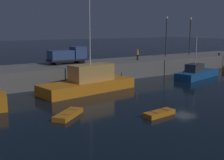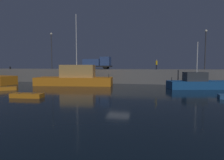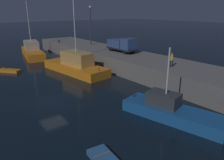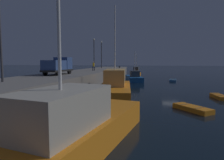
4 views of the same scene
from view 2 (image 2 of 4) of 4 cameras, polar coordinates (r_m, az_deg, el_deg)
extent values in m
plane|color=black|center=(21.21, 1.92, -4.01)|extent=(320.00, 320.00, 0.00)
cube|color=slate|center=(36.04, 6.25, 1.30)|extent=(63.38, 7.73, 2.38)
cube|color=#195193|center=(28.29, 25.23, -1.29)|extent=(9.27, 4.66, 1.02)
cube|color=#33383D|center=(27.80, 23.51, 0.95)|extent=(3.10, 2.34, 1.19)
cylinder|color=silver|center=(27.88, 24.09, 6.29)|extent=(0.14, 0.14, 4.01)
cylinder|color=#262626|center=(26.68, 17.38, 0.25)|extent=(0.10, 0.10, 0.50)
cube|color=orange|center=(30.68, -11.14, -0.35)|extent=(12.22, 5.27, 1.24)
cube|color=tan|center=(30.44, -10.18, 2.63)|extent=(5.47, 3.05, 1.95)
cylinder|color=silver|center=(30.74, -10.62, 11.73)|extent=(0.14, 0.14, 7.78)
cylinder|color=#262626|center=(29.59, -0.97, 1.25)|extent=(0.10, 0.10, 0.50)
cube|color=orange|center=(20.13, -24.02, -4.24)|extent=(3.13, 1.34, 0.41)
cube|color=olive|center=(20.45, -25.65, -3.52)|extent=(0.17, 0.94, 0.04)
cube|color=olive|center=(19.77, -22.37, -3.68)|extent=(0.17, 0.94, 0.04)
cube|color=orange|center=(27.43, -30.20, -2.27)|extent=(3.47, 3.08, 0.41)
cube|color=olive|center=(27.36, -28.63, -1.76)|extent=(0.74, 0.91, 0.04)
cylinder|color=#38383D|center=(42.21, -17.58, 8.00)|extent=(0.20, 0.20, 7.10)
sphere|color=#F9EFCC|center=(42.63, -17.69, 13.00)|extent=(0.44, 0.44, 0.44)
cylinder|color=#38383D|center=(38.23, 26.08, 7.83)|extent=(0.20, 0.20, 6.65)
sphere|color=#F9EFCC|center=(38.63, 26.26, 13.02)|extent=(0.44, 0.44, 0.44)
cylinder|color=black|center=(38.24, -1.46, 3.95)|extent=(0.90, 0.29, 0.90)
cylinder|color=black|center=(36.53, -2.09, 3.94)|extent=(0.90, 0.29, 0.90)
cylinder|color=black|center=(39.23, -6.68, 3.94)|extent=(0.90, 0.29, 0.90)
cylinder|color=black|center=(37.57, -7.53, 3.91)|extent=(0.90, 0.29, 0.90)
cube|color=black|center=(37.85, -4.47, 4.13)|extent=(5.73, 2.15, 0.25)
cube|color=#334C84|center=(37.42, -1.94, 5.62)|extent=(1.85, 2.11, 1.69)
cube|color=#334C84|center=(38.15, -5.96, 5.25)|extent=(3.33, 2.13, 1.26)
cylinder|color=black|center=(34.47, 13.09, 3.74)|extent=(0.14, 0.14, 0.82)
cylinder|color=black|center=(34.79, 13.17, 3.75)|extent=(0.14, 0.14, 0.82)
cylinder|color=yellow|center=(34.63, 13.15, 4.99)|extent=(0.36, 0.36, 0.68)
sphere|color=tan|center=(34.64, 13.16, 5.75)|extent=(0.20, 0.20, 0.20)
cylinder|color=black|center=(42.99, -28.09, 3.23)|extent=(0.28, 0.28, 0.51)
camera|label=1|loc=(29.01, -82.20, 9.21)|focal=47.03mm
camera|label=3|loc=(21.77, 65.82, 17.98)|focal=34.73mm
camera|label=4|loc=(43.24, -45.16, 4.59)|focal=32.24mm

